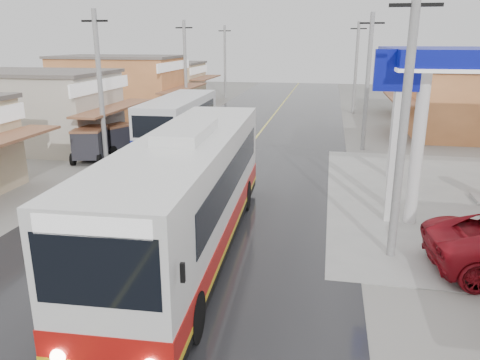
% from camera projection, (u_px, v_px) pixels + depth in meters
% --- Properties ---
extents(ground, '(120.00, 120.00, 0.00)m').
position_uv_depth(ground, '(177.00, 239.00, 15.94)').
color(ground, slate).
rests_on(ground, ground).
extents(road, '(12.00, 90.00, 0.02)m').
position_uv_depth(road, '(250.00, 145.00, 30.04)').
color(road, black).
rests_on(road, ground).
extents(centre_line, '(0.15, 90.00, 0.01)m').
position_uv_depth(centre_line, '(250.00, 145.00, 30.04)').
color(centre_line, '#D8CC4C').
rests_on(centre_line, road).
extents(shopfronts_left, '(11.00, 44.00, 5.20)m').
position_uv_depth(shopfronts_left, '(87.00, 129.00, 35.20)').
color(shopfronts_left, tan).
rests_on(shopfronts_left, ground).
extents(utility_poles_left, '(1.60, 50.00, 8.00)m').
position_uv_depth(utility_poles_left, '(153.00, 138.00, 32.24)').
color(utility_poles_left, gray).
rests_on(utility_poles_left, ground).
extents(utility_poles_right, '(1.60, 36.00, 8.00)m').
position_uv_depth(utility_poles_right, '(362.00, 150.00, 28.79)').
color(utility_poles_right, gray).
rests_on(utility_poles_right, ground).
extents(coach_bus, '(3.39, 13.05, 4.04)m').
position_uv_depth(coach_bus, '(189.00, 193.00, 14.46)').
color(coach_bus, silver).
rests_on(coach_bus, road).
extents(second_bus, '(2.83, 9.54, 3.15)m').
position_uv_depth(second_bus, '(179.00, 122.00, 28.39)').
color(second_bus, silver).
rests_on(second_bus, road).
extents(cyclist, '(0.88, 1.87, 1.94)m').
position_uv_depth(cyclist, '(154.00, 162.00, 23.28)').
color(cyclist, black).
rests_on(cyclist, ground).
extents(tricycle_near, '(2.04, 2.47, 1.62)m').
position_uv_depth(tricycle_near, '(116.00, 136.00, 28.08)').
color(tricycle_near, '#26262D').
rests_on(tricycle_near, ground).
extents(tricycle_far, '(2.14, 2.57, 1.90)m').
position_uv_depth(tricycle_far, '(90.00, 143.00, 25.63)').
color(tricycle_far, '#26262D').
rests_on(tricycle_far, ground).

